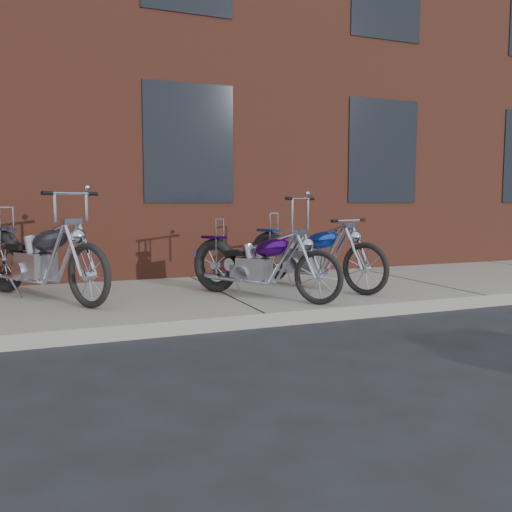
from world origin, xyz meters
name	(u,v)px	position (x,y,z in m)	size (l,w,h in m)	color
ground	(265,328)	(0.00, 0.00, 0.00)	(120.00, 120.00, 0.00)	#272830
sidewalk	(221,297)	(0.00, 1.50, 0.07)	(22.00, 3.00, 0.15)	gray
building_brick	(133,87)	(0.00, 8.00, 4.00)	(22.00, 10.00, 8.00)	brown
chopper_purple	(260,265)	(0.31, 0.93, 0.54)	(1.26, 1.88, 1.22)	black
chopper_blue	(310,257)	(1.23, 1.36, 0.57)	(1.06, 2.14, 1.00)	black
chopper_third	(40,261)	(-2.17, 1.80, 0.60)	(1.41, 2.20, 1.28)	black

